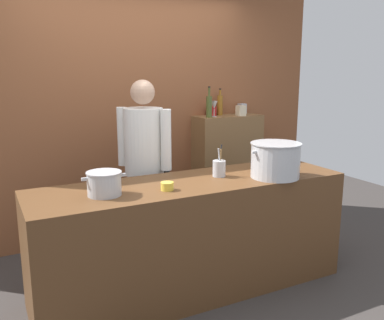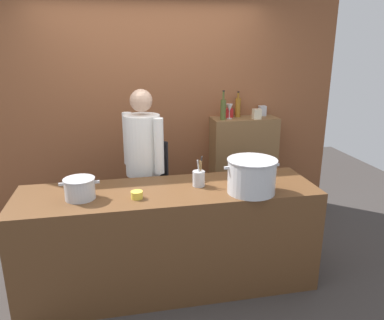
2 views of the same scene
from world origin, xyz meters
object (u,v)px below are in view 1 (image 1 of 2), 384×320
(butter_jar, at_px, (167,186))
(wine_glass_short, at_px, (214,105))
(stockpot_large, at_px, (275,160))
(stockpot_small, at_px, (104,183))
(spice_tin_cream, at_px, (241,111))
(spice_tin_silver, at_px, (242,109))
(utensil_crock, at_px, (219,168))
(wine_bottle_amber, at_px, (220,105))
(wine_bottle_olive, at_px, (209,106))
(spice_tin_red, at_px, (211,111))
(chef, at_px, (144,160))

(butter_jar, height_order, wine_glass_short, wine_glass_short)
(stockpot_large, xyz_separation_m, stockpot_small, (-1.34, 0.14, -0.06))
(stockpot_large, distance_m, spice_tin_cream, 1.41)
(butter_jar, bearing_deg, spice_tin_silver, 41.96)
(utensil_crock, height_order, butter_jar, utensil_crock)
(stockpot_small, distance_m, utensil_crock, 0.97)
(wine_bottle_amber, xyz_separation_m, wine_bottle_olive, (-0.21, -0.13, 0.00))
(utensil_crock, distance_m, wine_bottle_amber, 1.48)
(utensil_crock, distance_m, wine_bottle_olive, 1.27)
(wine_glass_short, height_order, spice_tin_cream, wine_glass_short)
(stockpot_small, height_order, wine_bottle_amber, wine_bottle_amber)
(wine_bottle_olive, bearing_deg, spice_tin_red, 52.95)
(chef, distance_m, wine_glass_short, 1.23)
(stockpot_large, xyz_separation_m, spice_tin_cream, (0.52, 1.29, 0.26))
(spice_tin_red, bearing_deg, spice_tin_cream, -32.08)
(stockpot_small, height_order, wine_glass_short, wine_glass_short)
(stockpot_small, relative_size, wine_glass_short, 1.79)
(spice_tin_red, bearing_deg, spice_tin_silver, 1.53)
(wine_bottle_olive, relative_size, spice_tin_cream, 2.92)
(wine_glass_short, distance_m, spice_tin_silver, 0.46)
(wine_bottle_olive, relative_size, spice_tin_silver, 2.80)
(spice_tin_cream, bearing_deg, butter_jar, -139.37)
(stockpot_large, height_order, spice_tin_cream, spice_tin_cream)
(stockpot_small, xyz_separation_m, spice_tin_cream, (1.87, 1.15, 0.32))
(chef, xyz_separation_m, stockpot_small, (-0.54, -0.66, 0.02))
(wine_bottle_amber, height_order, spice_tin_silver, wine_bottle_amber)
(utensil_crock, bearing_deg, butter_jar, -162.19)
(stockpot_large, distance_m, wine_bottle_amber, 1.52)
(stockpot_large, relative_size, spice_tin_cream, 4.09)
(utensil_crock, bearing_deg, spice_tin_cream, 49.53)
(butter_jar, relative_size, spice_tin_silver, 0.80)
(utensil_crock, distance_m, spice_tin_red, 1.42)
(wine_bottle_amber, distance_m, spice_tin_red, 0.12)
(spice_tin_silver, xyz_separation_m, spice_tin_cream, (-0.14, -0.18, -0.00))
(wine_glass_short, distance_m, spice_tin_red, 0.13)
(stockpot_small, relative_size, wine_bottle_amber, 1.03)
(wine_bottle_olive, height_order, spice_tin_red, wine_bottle_olive)
(butter_jar, height_order, spice_tin_cream, spice_tin_cream)
(wine_glass_short, bearing_deg, wine_bottle_amber, 35.47)
(stockpot_small, height_order, wine_bottle_olive, wine_bottle_olive)
(chef, bearing_deg, utensil_crock, 178.16)
(utensil_crock, height_order, wine_glass_short, wine_glass_short)
(stockpot_small, distance_m, spice_tin_red, 2.09)
(chef, bearing_deg, spice_tin_red, -95.47)
(wine_bottle_olive, xyz_separation_m, spice_tin_cream, (0.39, -0.03, -0.07))
(wine_bottle_amber, bearing_deg, butter_jar, -132.23)
(spice_tin_red, bearing_deg, wine_bottle_amber, -8.35)
(wine_bottle_olive, bearing_deg, wine_bottle_amber, 31.74)
(wine_bottle_olive, bearing_deg, stockpot_large, -95.83)
(spice_tin_cream, bearing_deg, spice_tin_silver, 52.95)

